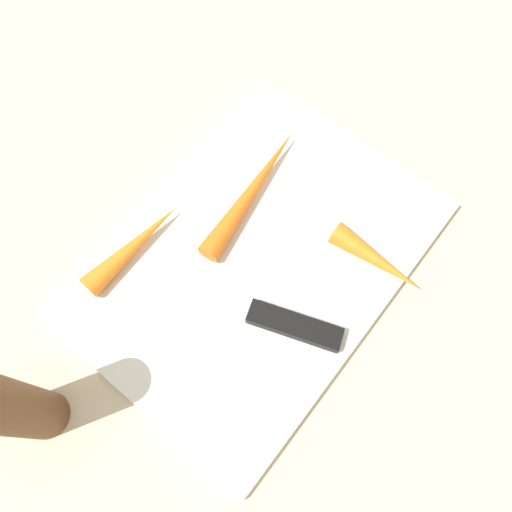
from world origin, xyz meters
name	(u,v)px	position (x,y,z in m)	size (l,w,h in m)	color
ground_plane	(256,260)	(0.00, 0.00, 0.00)	(1.40, 1.40, 0.00)	#C6B793
cutting_board	(256,258)	(0.00, 0.00, 0.01)	(0.36, 0.26, 0.01)	silver
knife	(281,321)	(-0.04, -0.06, 0.02)	(0.09, 0.20, 0.01)	#B7B7BC
carrot_longest	(253,190)	(0.05, 0.05, 0.02)	(0.02, 0.02, 0.17)	orange
carrot_medium	(133,246)	(-0.07, 0.10, 0.02)	(0.02, 0.02, 0.12)	orange
carrot_shortest	(376,260)	(0.07, -0.10, 0.02)	(0.02, 0.02, 0.10)	orange
pepper_grinder	(10,408)	(-0.24, 0.05, 0.08)	(0.04, 0.04, 0.15)	brown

